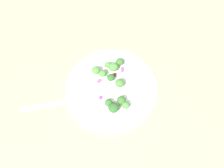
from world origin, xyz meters
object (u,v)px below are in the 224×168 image
at_px(broccoli_floret_1, 113,67).
at_px(broccoli_floret_2, 126,105).
at_px(fork, 57,103).
at_px(plate, 112,87).
at_px(broccoli_floret_0, 108,103).

xyz_separation_m(broccoli_floret_1, broccoli_floret_2, (0.06, -0.11, -0.00)).
distance_m(broccoli_floret_1, fork, 0.20).
height_order(plate, broccoli_floret_2, broccoli_floret_2).
bearing_deg(broccoli_floret_1, fork, -132.21).
bearing_deg(broccoli_floret_0, plate, 95.80).
distance_m(plate, broccoli_floret_0, 0.06).
relative_size(plate, fork, 1.54).
xyz_separation_m(broccoli_floret_1, fork, (-0.13, -0.14, -0.03)).
distance_m(plate, fork, 0.17).
relative_size(broccoli_floret_0, fork, 0.13).
xyz_separation_m(broccoli_floret_0, fork, (-0.15, -0.03, -0.03)).
relative_size(broccoli_floret_1, broccoli_floret_2, 1.35).
height_order(broccoli_floret_0, broccoli_floret_2, same).
xyz_separation_m(plate, broccoli_floret_1, (-0.01, 0.06, 0.02)).
bearing_deg(fork, broccoli_floret_0, 10.80).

